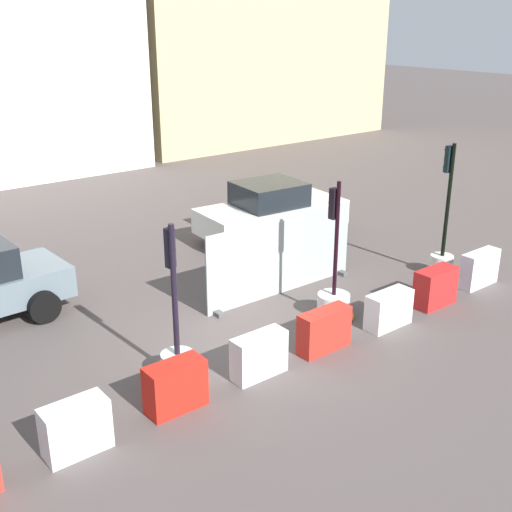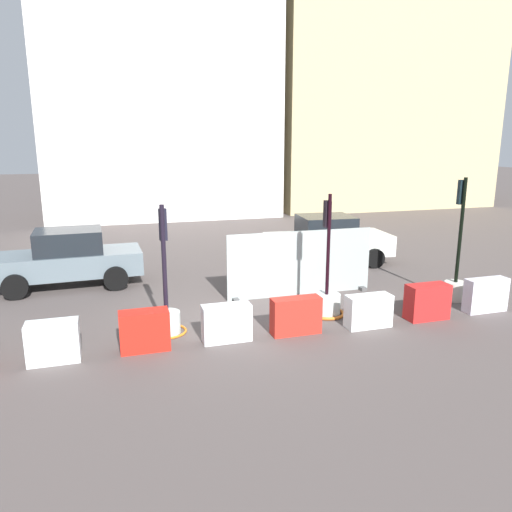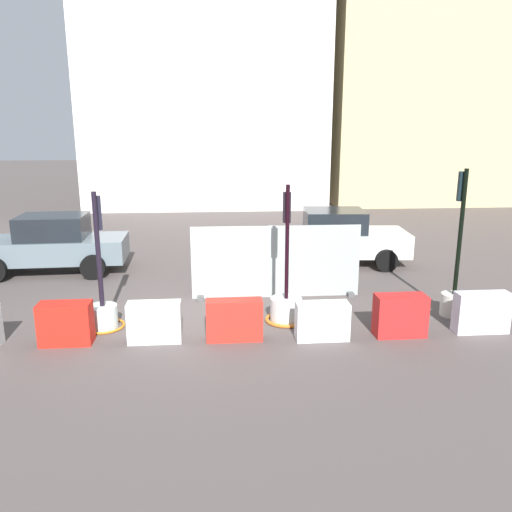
% 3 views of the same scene
% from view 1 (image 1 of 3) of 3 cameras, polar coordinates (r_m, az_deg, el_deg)
% --- Properties ---
extents(ground_plane, '(120.00, 120.00, 0.00)m').
position_cam_1_polar(ground_plane, '(13.32, 0.16, -7.59)').
color(ground_plane, '#504745').
extents(traffic_light_1, '(0.91, 0.91, 2.98)m').
position_cam_1_polar(traffic_light_1, '(11.96, -7.00, -8.55)').
color(traffic_light_1, silver).
rests_on(traffic_light_1, ground_plane).
extents(traffic_light_2, '(0.95, 0.95, 3.09)m').
position_cam_1_polar(traffic_light_2, '(14.27, 6.87, -3.81)').
color(traffic_light_2, silver).
rests_on(traffic_light_2, ground_plane).
extents(traffic_light_3, '(0.59, 0.59, 3.40)m').
position_cam_1_polar(traffic_light_3, '(17.04, 16.20, 0.56)').
color(traffic_light_3, beige).
rests_on(traffic_light_3, ground_plane).
extents(construction_barrier_1, '(1.01, 0.48, 0.84)m').
position_cam_1_polar(construction_barrier_1, '(10.46, -15.68, -14.48)').
color(construction_barrier_1, white).
rests_on(construction_barrier_1, ground_plane).
extents(construction_barrier_2, '(1.04, 0.48, 0.87)m').
position_cam_1_polar(construction_barrier_2, '(11.12, -7.15, -11.39)').
color(construction_barrier_2, red).
rests_on(construction_barrier_2, ground_plane).
extents(construction_barrier_3, '(1.08, 0.41, 0.84)m').
position_cam_1_polar(construction_barrier_3, '(11.96, 0.27, -8.80)').
color(construction_barrier_3, silver).
rests_on(construction_barrier_3, ground_plane).
extents(construction_barrier_4, '(1.15, 0.40, 0.86)m').
position_cam_1_polar(construction_barrier_4, '(12.89, 6.06, -6.57)').
color(construction_barrier_4, red).
rests_on(construction_barrier_4, ground_plane).
extents(construction_barrier_5, '(1.09, 0.44, 0.78)m').
position_cam_1_polar(construction_barrier_5, '(14.06, 11.67, -4.67)').
color(construction_barrier_5, white).
rests_on(construction_barrier_5, ground_plane).
extents(construction_barrier_6, '(1.07, 0.48, 0.88)m').
position_cam_1_polar(construction_barrier_6, '(15.29, 15.60, -2.68)').
color(construction_barrier_6, red).
rests_on(construction_barrier_6, ground_plane).
extents(construction_barrier_7, '(1.15, 0.38, 0.88)m').
position_cam_1_polar(construction_barrier_7, '(16.71, 19.18, -1.07)').
color(construction_barrier_7, silver).
rests_on(construction_barrier_7, ground_plane).
extents(car_white_van, '(4.52, 2.49, 1.73)m').
position_cam_1_polar(car_white_van, '(18.98, 1.35, 3.97)').
color(car_white_van, silver).
rests_on(car_white_van, ground_plane).
extents(site_fence_panel, '(4.31, 0.50, 1.87)m').
position_cam_1_polar(site_fence_panel, '(15.22, 2.34, -0.16)').
color(site_fence_panel, '#96A29F').
rests_on(site_fence_panel, ground_plane).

